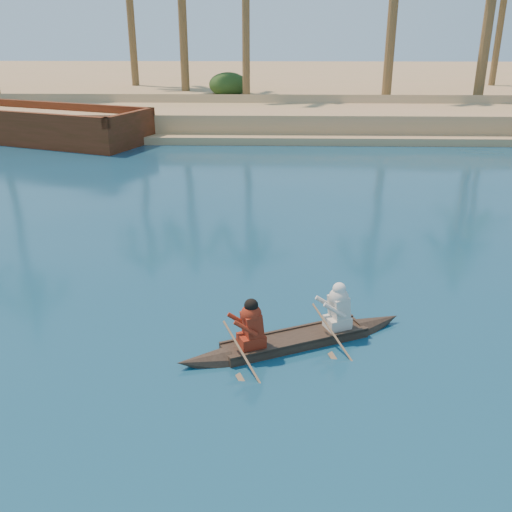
# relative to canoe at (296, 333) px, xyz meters

# --- Properties ---
(ground) EXTENTS (160.00, 160.00, 0.00)m
(ground) POSITION_rel_canoe_xyz_m (-0.59, -3.17, -0.24)
(ground) COLOR #0A2845
(ground) RESTS_ON ground
(sandy_embankment) EXTENTS (150.00, 51.00, 1.50)m
(sandy_embankment) POSITION_rel_canoe_xyz_m (-0.59, 43.71, 0.29)
(sandy_embankment) COLOR tan
(sandy_embankment) RESTS_ON ground
(shrub_cluster) EXTENTS (100.00, 6.00, 2.40)m
(shrub_cluster) POSITION_rel_canoe_xyz_m (-0.59, 28.33, 0.96)
(shrub_cluster) COLOR #1E3A15
(shrub_cluster) RESTS_ON ground
(canoe) EXTENTS (4.31, 2.37, 1.23)m
(canoe) POSITION_rel_canoe_xyz_m (0.00, 0.00, 0.00)
(canoe) COLOR #3C2C20
(canoe) RESTS_ON ground
(barge_mid) EXTENTS (12.47, 7.89, 1.97)m
(barge_mid) POSITION_rel_canoe_xyz_m (-12.59, 20.14, 0.45)
(barge_mid) COLOR maroon
(barge_mid) RESTS_ON ground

